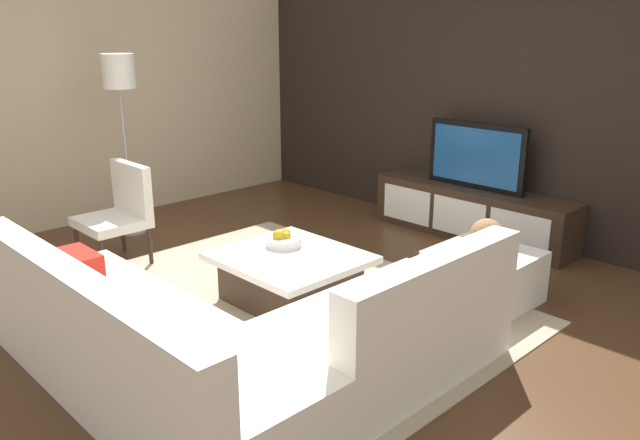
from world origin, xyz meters
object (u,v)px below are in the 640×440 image
(coffee_table, at_px, (290,277))
(fruit_bowl, at_px, (284,240))
(television, at_px, (476,156))
(ottoman, at_px, (483,276))
(media_console, at_px, (472,213))
(decorative_ball, at_px, (487,235))
(floor_lamp, at_px, (119,84))
(sectional_couch, at_px, (232,340))
(accent_chair_near, at_px, (120,208))

(coffee_table, height_order, fruit_bowl, fruit_bowl)
(television, height_order, ottoman, television)
(media_console, xyz_separation_m, coffee_table, (-0.10, -2.30, -0.05))
(fruit_bowl, height_order, decorative_ball, decorative_ball)
(floor_lamp, distance_m, decorative_ball, 3.68)
(decorative_ball, bearing_deg, media_console, 126.05)
(sectional_couch, bearing_deg, accent_chair_near, 167.10)
(media_console, relative_size, coffee_table, 2.01)
(media_console, xyz_separation_m, fruit_bowl, (-0.28, -2.20, 0.18))
(sectional_couch, distance_m, accent_chair_near, 2.37)
(floor_lamp, bearing_deg, accent_chair_near, -32.83)
(sectional_couch, bearing_deg, decorative_ball, 79.39)
(ottoman, bearing_deg, coffee_table, -133.76)
(accent_chair_near, relative_size, floor_lamp, 0.50)
(fruit_bowl, xyz_separation_m, decorative_ball, (1.19, 0.95, 0.10))
(accent_chair_near, xyz_separation_m, ottoman, (2.69, 1.53, -0.29))
(coffee_table, height_order, floor_lamp, floor_lamp)
(sectional_couch, bearing_deg, ottoman, 79.39)
(coffee_table, distance_m, decorative_ball, 1.49)
(ottoman, distance_m, fruit_bowl, 1.54)
(sectional_couch, relative_size, accent_chair_near, 2.89)
(fruit_bowl, bearing_deg, media_console, 82.68)
(coffee_table, distance_m, accent_chair_near, 1.77)
(television, bearing_deg, floor_lamp, -136.85)
(media_console, distance_m, accent_chair_near, 3.30)
(media_console, xyz_separation_m, television, (0.00, 0.00, 0.57))
(fruit_bowl, distance_m, decorative_ball, 1.53)
(sectional_couch, xyz_separation_m, floor_lamp, (-3.00, 0.98, 1.19))
(accent_chair_near, height_order, decorative_ball, accent_chair_near)
(media_console, height_order, accent_chair_near, accent_chair_near)
(ottoman, bearing_deg, floor_lamp, -162.34)
(sectional_couch, bearing_deg, coffee_table, 121.76)
(coffee_table, relative_size, accent_chair_near, 1.17)
(decorative_ball, bearing_deg, fruit_bowl, -141.27)
(coffee_table, bearing_deg, sectional_couch, -58.24)
(sectional_couch, distance_m, coffee_table, 1.18)
(decorative_ball, bearing_deg, television, 126.04)
(accent_chair_near, bearing_deg, coffee_table, 27.19)
(television, relative_size, floor_lamp, 0.59)
(television, height_order, fruit_bowl, television)
(television, height_order, coffee_table, television)
(sectional_couch, relative_size, coffee_table, 2.47)
(sectional_couch, distance_m, ottoman, 2.09)
(floor_lamp, xyz_separation_m, decorative_ball, (3.39, 1.08, -0.95))
(media_console, relative_size, television, 1.99)
(fruit_bowl, bearing_deg, accent_chair_near, -159.04)
(media_console, height_order, fruit_bowl, fruit_bowl)
(fruit_bowl, bearing_deg, floor_lamp, -176.76)
(media_console, height_order, floor_lamp, floor_lamp)
(floor_lamp, bearing_deg, fruit_bowl, 3.24)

